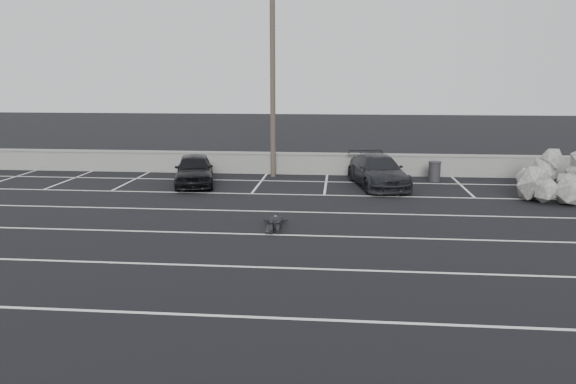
# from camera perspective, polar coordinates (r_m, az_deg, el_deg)

# --- Properties ---
(ground) EXTENTS (120.00, 120.00, 0.00)m
(ground) POSITION_cam_1_polar(r_m,az_deg,el_deg) (14.29, -1.48, -7.70)
(ground) COLOR black
(ground) RESTS_ON ground
(seawall) EXTENTS (50.00, 0.45, 1.06)m
(seawall) POSITION_cam_1_polar(r_m,az_deg,el_deg) (27.75, 1.97, 2.94)
(seawall) COLOR gray
(seawall) RESTS_ON ground
(stall_lines) EXTENTS (36.00, 20.05, 0.01)m
(stall_lines) POSITION_cam_1_polar(r_m,az_deg,el_deg) (18.49, -0.11, -3.18)
(stall_lines) COLOR silver
(stall_lines) RESTS_ON ground
(car_left) EXTENTS (2.54, 4.35, 1.39)m
(car_left) POSITION_cam_1_polar(r_m,az_deg,el_deg) (25.25, -9.51, 2.26)
(car_left) COLOR black
(car_left) RESTS_ON ground
(car_right) EXTENTS (2.90, 5.03, 1.37)m
(car_right) POSITION_cam_1_polar(r_m,az_deg,el_deg) (24.85, 9.12, 2.11)
(car_right) COLOR black
(car_right) RESTS_ON ground
(utility_pole) EXTENTS (1.25, 0.25, 9.41)m
(utility_pole) POSITION_cam_1_polar(r_m,az_deg,el_deg) (26.78, -1.57, 11.69)
(utility_pole) COLOR #4C4238
(utility_pole) RESTS_ON ground
(trash_bin) EXTENTS (0.80, 0.80, 0.92)m
(trash_bin) POSITION_cam_1_polar(r_m,az_deg,el_deg) (26.69, 14.65, 2.05)
(trash_bin) COLOR #29292C
(trash_bin) RESTS_ON ground
(person) EXTENTS (1.22, 2.28, 0.43)m
(person) POSITION_cam_1_polar(r_m,az_deg,el_deg) (18.20, -1.31, -2.75)
(person) COLOR black
(person) RESTS_ON ground
(skateboard) EXTENTS (0.21, 0.67, 0.08)m
(skateboard) POSITION_cam_1_polar(r_m,az_deg,el_deg) (17.50, -1.95, -3.85)
(skateboard) COLOR black
(skateboard) RESTS_ON ground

